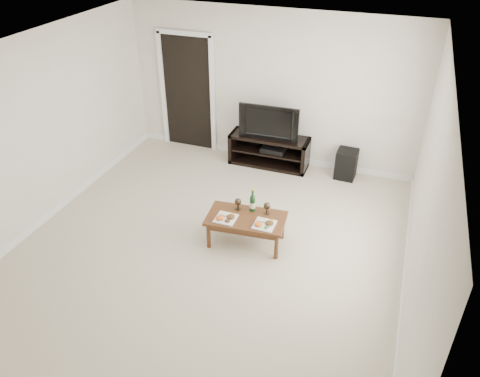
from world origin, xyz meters
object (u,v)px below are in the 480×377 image
object	(u,v)px
television	(270,120)
subwoofer	(346,164)
media_console	(269,151)
coffee_table	(246,230)

from	to	relation	value
television	subwoofer	world-z (taller)	television
media_console	subwoofer	world-z (taller)	media_console
television	coffee_table	size ratio (longest dim) A/B	0.98
television	coffee_table	distance (m)	2.32
television	subwoofer	xyz separation A→B (m)	(1.34, 0.03, -0.60)
subwoofer	media_console	bearing A→B (deg)	-176.71
coffee_table	subwoofer	bearing A→B (deg)	66.24
coffee_table	television	bearing A→B (deg)	99.05
media_console	subwoofer	size ratio (longest dim) A/B	2.76
subwoofer	coffee_table	bearing A→B (deg)	-111.59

